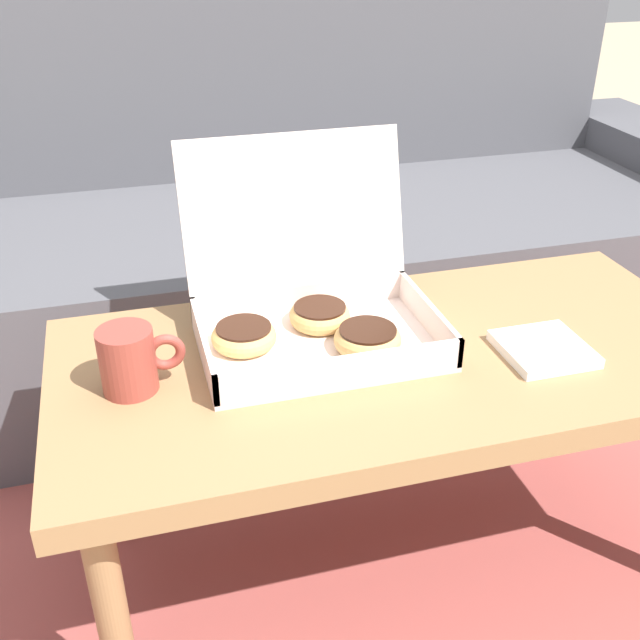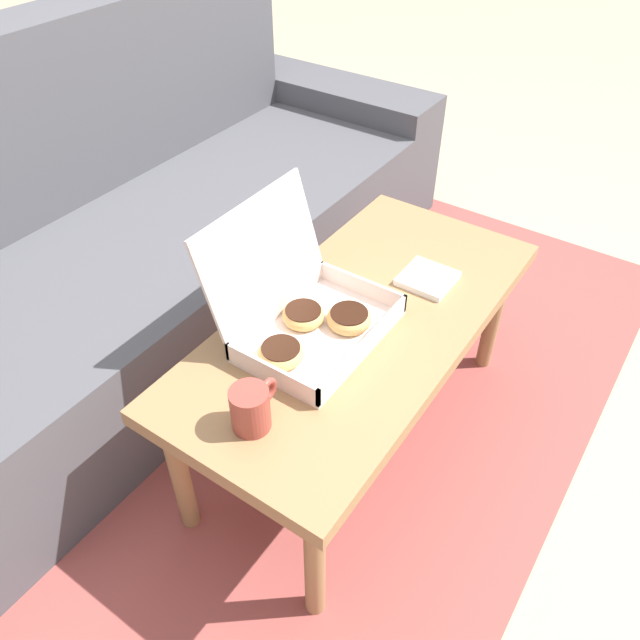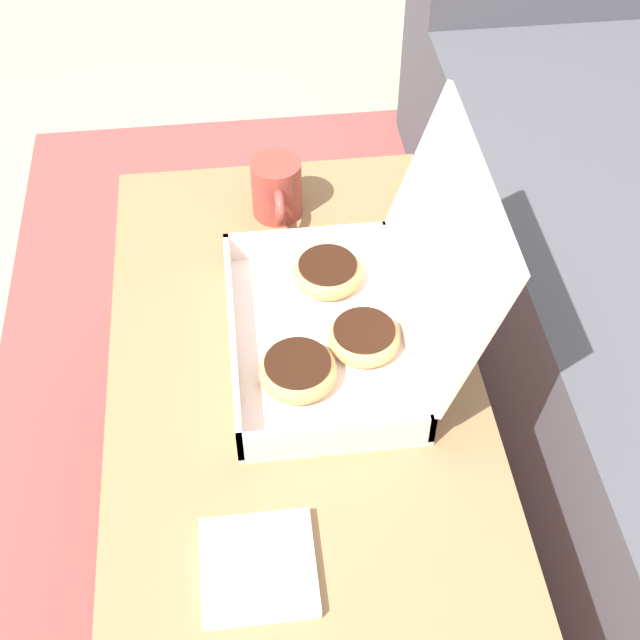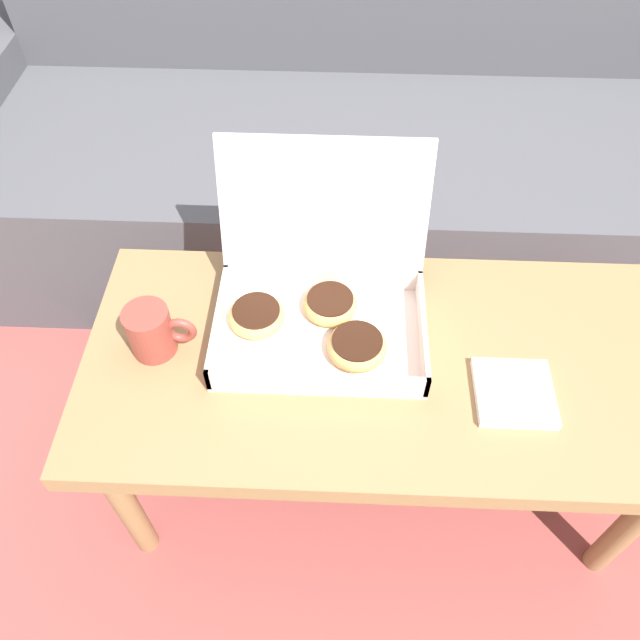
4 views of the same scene
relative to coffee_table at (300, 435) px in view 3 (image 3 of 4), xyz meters
The scene contains 6 objects.
ground_plane 0.39m from the coffee_table, 90.00° to the left, with size 12.00×12.00×0.00m, color tan.
area_rug 0.50m from the coffee_table, 90.00° to the left, with size 2.56×1.74×0.01m, color #994742.
coffee_table is the anchor object (origin of this frame).
pastry_box 0.17m from the coffee_table, 145.48° to the left, with size 0.36×0.31×0.29m.
coffee_mug 0.40m from the coffee_table, behind, with size 0.12×0.08×0.09m.
napkin_stack 0.23m from the coffee_table, 17.36° to the right, with size 0.13×0.13×0.02m.
Camera 3 is at (0.69, -0.07, 1.35)m, focal length 50.00 mm.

